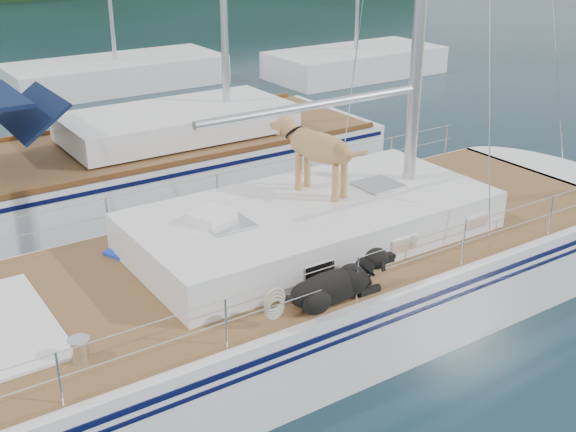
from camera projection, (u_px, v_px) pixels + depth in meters
ground at (267, 329)px, 10.49m from camera, size 120.00×120.00×0.00m
main_sailboat at (273, 286)px, 10.27m from camera, size 12.00×3.80×14.01m
neighbor_sailboat at (133, 168)px, 15.16m from camera, size 11.00×3.50×13.30m
bg_boat_center at (117, 74)px, 24.60m from camera, size 7.20×3.00×11.65m
bg_boat_east at (355, 63)px, 26.39m from camera, size 6.40×3.00×11.65m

